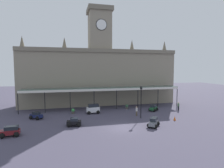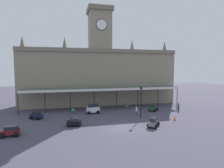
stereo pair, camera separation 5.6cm
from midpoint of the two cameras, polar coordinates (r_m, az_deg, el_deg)
name	(u,v)px [view 2 (the right image)]	position (r m, az deg, el deg)	size (l,w,h in m)	color
ground_plane	(122,128)	(26.75, 3.25, -13.25)	(140.00, 140.00, 0.00)	#443F51
station_building	(100,73)	(43.35, -3.71, 3.35)	(34.95, 6.22, 21.88)	gray
entrance_canopy	(104,88)	(38.30, -2.33, -1.38)	(32.46, 3.26, 4.34)	#38564C
car_maroon_estate	(10,132)	(26.48, -28.75, -12.76)	(2.31, 1.66, 1.27)	maroon
car_green_sedan	(153,108)	(37.42, 12.67, -7.33)	(2.23, 2.20, 1.19)	#1E512D
car_black_sedan	(74,123)	(27.81, -11.54, -11.56)	(2.13, 1.65, 1.19)	black
car_grey_estate	(153,123)	(27.64, 12.68, -11.54)	(2.31, 2.41, 1.27)	slate
car_navy_sedan	(36,116)	(33.30, -22.20, -9.08)	(2.25, 2.14, 1.19)	#19214C
car_white_van	(93,109)	(34.57, -5.78, -7.72)	(2.45, 1.69, 1.77)	silver
pedestrian_beside_cars	(137,111)	(33.05, 7.63, -8.14)	(0.34, 0.39, 1.67)	brown
pedestrian_near_entrance	(178,106)	(39.13, 19.80, -6.35)	(0.34, 0.39, 1.67)	black
victorian_lamppost	(141,98)	(31.11, 8.97, -4.41)	(0.30, 0.30, 5.43)	black
traffic_cone	(175,118)	(31.77, 18.77, -9.94)	(0.40, 0.40, 0.69)	orange
planter_near_kerb	(73,111)	(35.06, -11.83, -8.16)	(0.60, 0.60, 0.96)	#47423D
planter_by_canopy	(127,107)	(38.26, 4.64, -6.98)	(0.60, 0.60, 0.96)	#47423D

